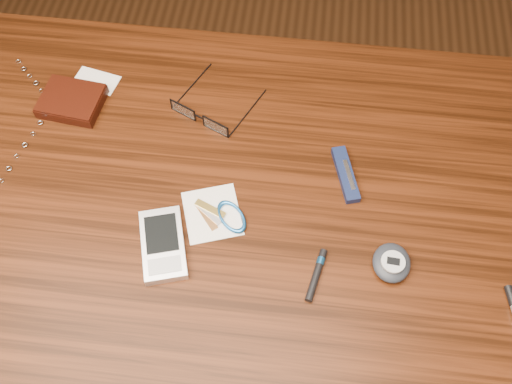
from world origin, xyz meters
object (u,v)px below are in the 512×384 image
desk (231,229)px  wallet_and_card (72,100)px  pocket_knife (346,174)px  eyeglasses (202,116)px  pedometer (392,263)px  notepad_keys (222,215)px  pda_phone (163,244)px

desk → wallet_and_card: size_ratio=7.53×
wallet_and_card → pocket_knife: bearing=-11.0°
desk → wallet_and_card: wallet_and_card is taller
pocket_knife → wallet_and_card: bearing=169.0°
eyeglasses → pedometer: (0.31, -0.23, -0.00)m
pedometer → eyeglasses: bearing=143.9°
eyeglasses → notepad_keys: 0.19m
desk → eyeglasses: bearing=114.4°
wallet_and_card → pedometer: size_ratio=2.02×
desk → pocket_knife: pocket_knife is taller
wallet_and_card → pda_phone: (0.20, -0.24, -0.00)m
pocket_knife → pda_phone: bearing=-149.4°
pda_phone → pocket_knife: size_ratio=1.24×
pda_phone → pedometer: pedometer is taller
wallet_and_card → pocket_knife: (0.46, -0.09, -0.00)m
pedometer → notepad_keys: bearing=168.4°
eyeglasses → pda_phone: bearing=-94.3°
notepad_keys → pocket_knife: (0.18, 0.09, 0.00)m
pedometer → pocket_knife: bearing=116.0°
eyeglasses → pedometer: bearing=-36.1°
desk → wallet_and_card: 0.34m
notepad_keys → pocket_knife: 0.20m
pda_phone → notepad_keys: pda_phone is taller
notepad_keys → desk: bearing=79.1°
desk → pedometer: pedometer is taller
eyeglasses → pocket_knife: 0.25m
pedometer → pocket_knife: pedometer is taller
pda_phone → notepad_keys: 0.10m
eyeglasses → pda_phone: (-0.02, -0.24, -0.00)m
desk → pedometer: 0.28m
desk → pda_phone: (-0.08, -0.09, 0.11)m
desk → notepad_keys: bearing=-100.9°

